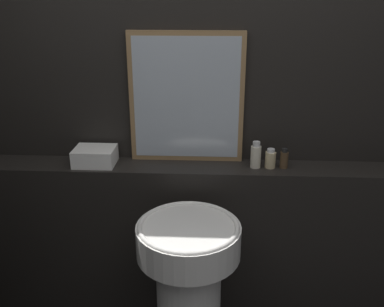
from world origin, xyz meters
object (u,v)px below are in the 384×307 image
Objects in this scene: pedestal_sink at (189,288)px; shampoo_bottle at (256,156)px; lotion_bottle at (284,159)px; conditioner_bottle at (270,159)px; mirror at (186,98)px; towel_stack at (95,156)px.

shampoo_bottle is at bearing 52.05° from pedestal_sink.
lotion_bottle is at bearing 41.47° from pedestal_sink.
conditioner_bottle is 0.07m from lotion_bottle.
conditioner_bottle is at bearing -0.00° from shampoo_bottle.
towel_stack is (-0.48, -0.09, -0.30)m from mirror.
mirror is (-0.04, 0.51, 0.80)m from pedestal_sink.
shampoo_bottle is (0.85, -0.00, 0.02)m from towel_stack.
pedestal_sink is at bearing -38.77° from towel_stack.
towel_stack is at bearing 141.23° from pedestal_sink.
conditioner_bottle is at bearing -11.49° from mirror.
conditioner_bottle reaches higher than towel_stack.
pedestal_sink is at bearing -138.53° from lotion_bottle.
conditioner_bottle is at bearing 46.08° from pedestal_sink.
conditioner_bottle is (0.44, -0.09, -0.30)m from mirror.
mirror is at bearing 166.19° from shampoo_bottle.
towel_stack is 1.52× the size of shampoo_bottle.
lotion_bottle is (0.52, -0.09, -0.29)m from mirror.
towel_stack reaches higher than pedestal_sink.
lotion_bottle is (0.48, 0.42, 0.51)m from pedestal_sink.
mirror is at bearing 10.57° from towel_stack.
lotion_bottle is at bearing 0.00° from conditioner_bottle.
mirror is 0.58m from towel_stack.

